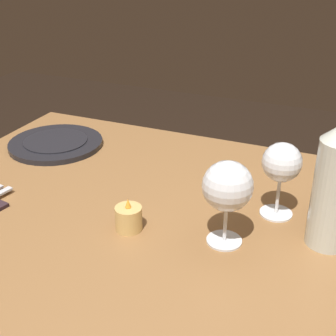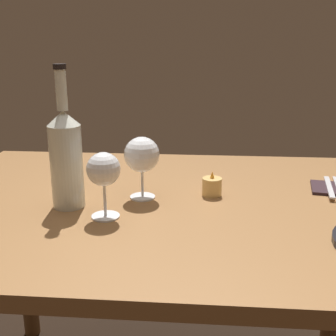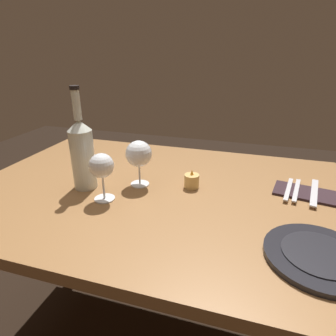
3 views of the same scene
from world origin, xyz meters
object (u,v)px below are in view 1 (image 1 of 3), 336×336
wine_glass_left (282,164)px  votive_candle (129,219)px  wine_glass_right (228,187)px  dinner_plate (56,143)px

wine_glass_left → votive_candle: (0.25, 0.17, -0.09)m
wine_glass_left → wine_glass_right: (0.07, 0.13, 0.00)m
dinner_plate → votive_candle: bearing=142.8°
votive_candle → wine_glass_right: bearing=-169.8°
wine_glass_right → wine_glass_left: bearing=-117.3°
votive_candle → dinner_plate: bearing=-37.2°
wine_glass_right → votive_candle: (0.18, 0.03, -0.09)m
wine_glass_left → dinner_plate: 0.63m
wine_glass_left → dinner_plate: bearing=-10.2°
dinner_plate → wine_glass_right: bearing=155.9°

